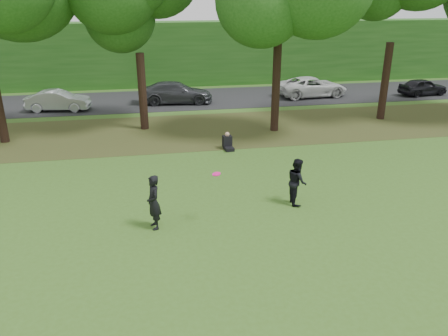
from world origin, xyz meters
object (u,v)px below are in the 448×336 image
at_px(player_right, 297,181).
at_px(seated_person, 228,143).
at_px(frisbee, 216,174).
at_px(player_left, 154,202).

relative_size(player_right, seated_person, 2.01).
bearing_deg(player_right, frisbee, 110.47).
xyz_separation_m(player_left, frisbee, (1.99, -0.01, 0.81)).
distance_m(player_right, seated_person, 6.40).
height_order(player_right, frisbee, frisbee).
distance_m(player_right, frisbee, 3.26).
relative_size(player_left, player_right, 1.06).
bearing_deg(seated_person, frisbee, -110.25).
height_order(player_left, seated_person, player_left).
relative_size(player_left, seated_person, 2.13).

